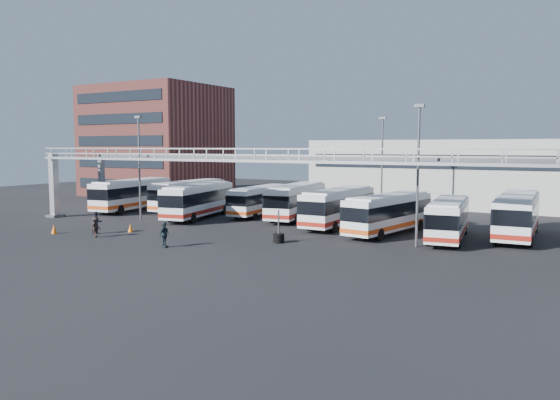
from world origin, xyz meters
The scene contains 22 objects.
ground centered at (0.00, 0.00, 0.00)m, with size 140.00×140.00×0.00m, color black.
gantry centered at (0.00, 5.87, 5.51)m, with size 51.40×5.15×7.10m.
apartment_building centered at (-34.00, 30.00, 8.00)m, with size 18.00×15.00×16.00m, color brown.
warehouse centered at (12.00, 38.00, 4.00)m, with size 42.00×14.00×8.00m, color #9E9E99.
light_pole_left centered at (-16.00, 8.00, 5.73)m, with size 0.70×0.35×10.21m.
light_pole_mid centered at (12.00, 7.00, 5.73)m, with size 0.70×0.35×10.21m.
light_pole_back centered at (4.00, 22.00, 5.73)m, with size 0.70×0.35×10.21m.
bus_0 centered at (-22.29, 13.15, 1.94)m, with size 4.23×11.80×3.51m.
bus_1 centered at (-16.51, 16.08, 1.87)m, with size 3.20×11.25×3.38m.
bus_2 centered at (-11.60, 11.65, 1.91)m, with size 4.90×11.66×3.45m.
bus_3 centered at (-7.34, 16.67, 1.69)m, with size 2.95×10.21×3.06m.
bus_4 centered at (-2.74, 16.08, 1.91)m, with size 4.39×11.66×3.46m.
bus_5 centered at (2.98, 13.50, 1.89)m, with size 2.65×11.25×3.41m.
bus_6 centered at (8.34, 11.59, 1.82)m, with size 4.26×11.10×3.29m.
bus_7 centered at (13.28, 11.16, 1.74)m, with size 3.78×10.61×3.15m.
bus_8 centered at (17.80, 14.73, 1.95)m, with size 3.18×11.69×3.52m.
pedestrian_b centered at (-12.63, -0.49, 0.94)m, with size 0.91×0.71×1.87m, color #282432.
pedestrian_c centered at (-11.34, -1.73, 0.82)m, with size 1.07×0.61×1.65m, color black.
pedestrian_d centered at (-3.59, -2.32, 0.93)m, with size 1.09×0.45×1.86m, color #1B2931.
cone_left centered at (-15.84, -2.17, 0.39)m, with size 0.48×0.48×0.77m, color orange.
cone_right centered at (-10.96, 1.65, 0.36)m, with size 0.45×0.45×0.72m, color orange.
tire_stack centered at (2.54, 3.46, 0.42)m, with size 0.87×0.87×2.48m.
Camera 1 is at (22.98, -31.60, 7.24)m, focal length 35.00 mm.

